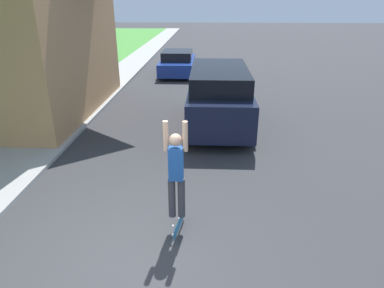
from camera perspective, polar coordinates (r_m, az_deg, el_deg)
The scene contains 6 objects.
ground_plane at distance 5.96m, azimuth -11.21°, elevation -19.04°, with size 120.00×120.00×0.00m, color #333335.
sidewalk at distance 12.02m, azimuth -21.59°, elevation 2.47°, with size 1.80×80.00×0.10m.
suv_parked at distance 11.29m, azimuth 4.50°, elevation 7.99°, with size 2.10×4.71×1.92m.
car_down_street at distance 19.67m, azimuth -2.42°, elevation 13.33°, with size 1.95×4.07×1.30m.
skateboarder at distance 5.87m, azimuth -2.67°, elevation -4.38°, with size 0.41×0.21×1.82m.
skateboard at distance 6.40m, azimuth -2.18°, elevation -13.02°, with size 0.20×0.78×0.25m.
Camera 1 is at (1.29, -4.26, 3.96)m, focal length 32.00 mm.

